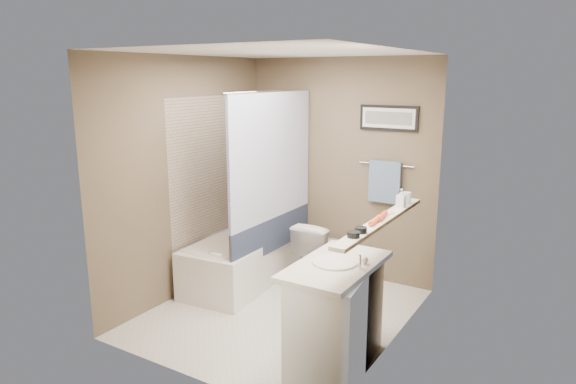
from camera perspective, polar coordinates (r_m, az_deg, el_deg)
The scene contains 34 objects.
ground at distance 5.02m, azimuth -0.91°, elevation -13.23°, with size 2.50×2.50×0.00m, color silver.
ceiling at distance 4.51m, azimuth -1.02°, elevation 15.03°, with size 2.20×2.50×0.04m, color white.
wall_back at distance 5.68m, azimuth 5.67°, elevation 2.57°, with size 2.20×0.04×2.40m, color brown.
wall_front at distance 3.67m, azimuth -11.26°, elevation -3.35°, with size 2.20×0.04×2.40m, color brown.
wall_left at distance 5.27m, azimuth -10.97°, elevation 1.58°, with size 0.04×2.50×2.40m, color brown.
wall_right at distance 4.16m, azimuth 11.72°, elevation -1.45°, with size 0.04×2.50×2.40m, color brown.
tile_surround at distance 5.68m, azimuth -7.60°, elevation 0.47°, with size 0.02×1.55×2.00m, color tan.
curtain_rod at distance 5.15m, azimuth -1.82°, elevation 11.09°, with size 0.02×0.02×1.55m, color silver.
curtain_upper at distance 5.21m, azimuth -1.77°, elevation 3.93°, with size 0.03×1.45×1.28m, color white.
curtain_lower at distance 5.40m, azimuth -1.71°, elevation -4.70°, with size 0.03×1.45×0.36m, color #29334D.
mirror at distance 3.94m, azimuth 11.40°, elevation 4.00°, with size 0.02×1.60×1.00m, color silver.
shelf at distance 4.07m, azimuth 10.34°, elevation -3.18°, with size 0.12×1.60×0.03m, color silver.
towel_bar at distance 5.44m, azimuth 10.86°, elevation 3.01°, with size 0.02×0.02×0.60m, color silver.
towel at distance 5.45m, azimuth 10.70°, elevation 1.12°, with size 0.34×0.05×0.44m, color #8BA9CA.
art_frame at distance 5.39m, azimuth 11.14°, elevation 8.07°, with size 0.62×0.03×0.26m, color black.
art_mat at distance 5.38m, azimuth 11.08°, elevation 8.06°, with size 0.56×0.00×0.20m, color white.
art_image at distance 5.38m, azimuth 11.07°, elevation 8.06°, with size 0.50×0.00×0.13m, color #595959.
door at distance 3.40m, azimuth -4.30°, elevation -8.05°, with size 0.80×0.02×2.00m, color silver.
door_handle at distance 3.62m, azimuth -8.10°, elevation -6.77°, with size 0.02×0.02×0.10m, color silver.
bathtub at distance 5.65m, azimuth -5.05°, elevation -7.49°, with size 0.70×1.50×0.50m, color white.
tub_rim at distance 5.56m, azimuth -5.10°, elevation -5.07°, with size 0.56×1.36×0.02m, color white.
toilet at distance 5.58m, azimuth 3.75°, elevation -6.62°, with size 0.39×0.68×0.70m, color white.
vanity at distance 4.05m, azimuth 5.35°, elevation -13.75°, with size 0.50×0.90×0.80m, color white.
countertop at distance 3.88m, azimuth 5.34°, elevation -8.17°, with size 0.54×0.96×0.04m, color beige.
sink_basin at distance 3.88m, azimuth 5.22°, elevation -7.75°, with size 0.34×0.34×0.01m, color silver.
faucet_spout at distance 3.79m, azimuth 7.97°, elevation -7.67°, with size 0.02×0.02×0.10m, color silver.
faucet_knob at distance 3.88m, azimuth 8.56°, elevation -7.49°, with size 0.05×0.05×0.05m, color silver.
candle_bowl_near at distance 3.58m, azimuth 7.29°, elevation -4.70°, with size 0.09×0.09×0.04m, color black.
candle_bowl_far at distance 3.69m, azimuth 8.08°, elevation -4.18°, with size 0.09×0.09×0.04m, color black.
hair_brush_front at distance 3.94m, azimuth 9.66°, elevation -3.14°, with size 0.04×0.04×0.22m, color #E95320.
hair_brush_back at distance 4.07m, azimuth 10.41°, elevation -2.65°, with size 0.04×0.04×0.22m, color red.
pink_comb at distance 4.20m, azimuth 11.11°, elevation -2.43°, with size 0.03×0.16×0.01m, color pink.
glass_jar at distance 4.58m, azimuth 13.01°, elevation -0.64°, with size 0.08×0.08×0.10m, color silver.
soap_bottle at distance 4.45m, azimuth 12.47°, elevation -0.65°, with size 0.07×0.07×0.16m, color #999999.
Camera 1 is at (2.41, -3.81, 2.21)m, focal length 32.00 mm.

